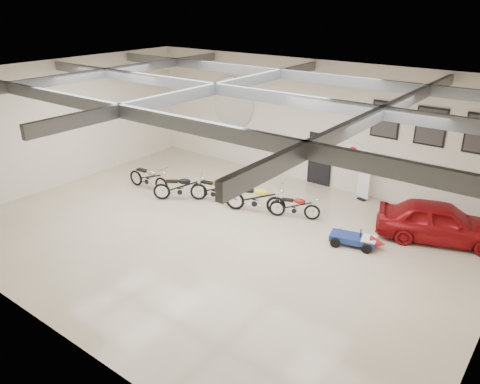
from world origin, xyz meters
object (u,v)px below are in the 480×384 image
Objects in this scene: banner_stand at (364,176)px; go_kart at (358,237)px; motorcycle_red at (295,206)px; motorcycle_silver at (148,177)px; motorcycle_gold at (214,189)px; motorcycle_yellow at (255,198)px; motorcycle_black at (180,187)px; vintage_car at (440,222)px.

go_kart is (1.36, -3.49, -0.67)m from banner_stand.
motorcycle_silver is at bearing 169.49° from motorcycle_red.
motorcycle_gold is 0.90× the size of motorcycle_yellow.
motorcycle_silver is 1.03× the size of motorcycle_gold.
motorcycle_black reaches higher than motorcycle_gold.
motorcycle_yellow is 1.24× the size of motorcycle_red.
motorcycle_yellow is 0.57× the size of vintage_car.
banner_stand is 8.45m from motorcycle_silver.
motorcycle_silver reaches higher than motorcycle_red.
motorcycle_silver and motorcycle_black have the same top height.
banner_stand is at bearing 28.49° from motorcycle_gold.
motorcycle_yellow is 6.14m from vintage_car.
banner_stand reaches higher than motorcycle_red.
motorcycle_yellow reaches higher than motorcycle_gold.
motorcycle_silver is 1.17× the size of go_kart.
motorcycle_red is (4.31, 1.26, -0.07)m from motorcycle_black.
motorcycle_silver is 1.14× the size of motorcycle_red.
vintage_car reaches higher than motorcycle_silver.
motorcycle_silver is 8.72m from go_kart.
banner_stand reaches higher than go_kart.
motorcycle_black is at bearing -2.98° from motorcycle_silver.
motorcycle_red is at bearing -19.94° from motorcycle_black.
motorcycle_black is at bearing 174.03° from motorcycle_red.
go_kart is at bearing -34.34° from motorcycle_red.
motorcycle_gold is at bearing -127.41° from banner_stand.
banner_stand reaches higher than motorcycle_black.
go_kart is (3.99, -0.11, -0.25)m from motorcycle_yellow.
go_kart is at bearing -54.94° from banner_stand.
motorcycle_black is at bearing -161.65° from motorcycle_gold.
banner_stand reaches higher than motorcycle_silver.
motorcycle_silver is at bearing -136.49° from banner_stand.
motorcycle_black is 0.93× the size of motorcycle_yellow.
motorcycle_yellow is 4.00m from go_kart.
motorcycle_red is at bearing -99.62° from banner_stand.
motorcycle_yellow is 1.44m from motorcycle_red.
go_kart is at bearing -30.49° from motorcycle_black.
motorcycle_black is at bearing -129.33° from banner_stand.
motorcycle_yellow is at bearing 176.18° from motorcycle_red.
motorcycle_red is at bearing 153.75° from go_kart.
motorcycle_gold is at bearing 9.31° from motorcycle_silver.
banner_stand is 3.80m from go_kart.
banner_stand reaches higher than motorcycle_yellow.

